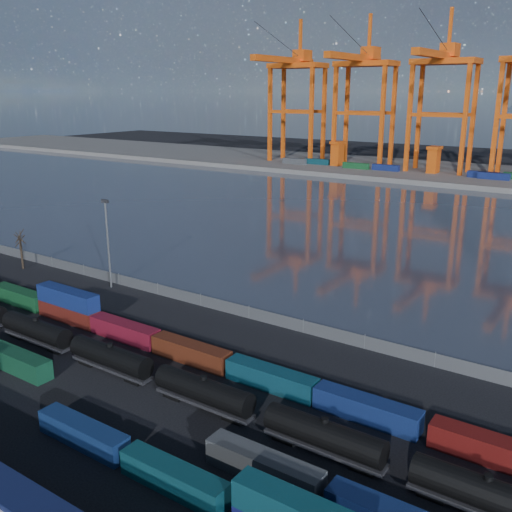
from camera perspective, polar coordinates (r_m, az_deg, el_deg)
The scene contains 13 objects.
ground at distance 73.42m, azimuth -13.64°, elevation -12.99°, with size 700.00×700.00×0.00m, color black.
harbor_water at distance 158.83m, azimuth 15.42°, elevation 2.76°, with size 700.00×700.00×0.00m, color #2F3645.
far_quay at distance 258.92m, azimuth 23.21°, elevation 7.26°, with size 700.00×70.00×2.00m, color #514F4C.
container_row_south at distance 65.41m, azimuth -18.45°, elevation -15.18°, with size 138.59×2.34×4.99m.
container_row_mid at distance 66.31m, azimuth -12.02°, elevation -14.97°, with size 141.04×2.45×2.61m.
container_row_north at distance 87.35m, azimuth -13.57°, elevation -6.99°, with size 141.85×2.49×5.30m.
tanker_string at distance 72.06m, azimuth -10.12°, elevation -11.52°, with size 121.70×2.84×4.06m.
waterfront_fence at distance 91.95m, azimuth -0.70°, elevation -5.68°, with size 160.12×0.12×2.20m.
bare_tree at distance 125.87m, azimuth -22.44°, elevation 0.62°, with size 2.24×2.19×8.30m.
yard_light_mast at distance 107.32m, azimuth -14.61°, elevation 1.65°, with size 1.60×0.40×16.60m.
gantry_cranes at distance 251.65m, azimuth 22.20°, elevation 16.46°, with size 201.08×50.07×67.80m.
quay_containers at distance 246.93m, azimuth 20.07°, elevation 7.75°, with size 172.58×10.99×2.60m.
straddle_carriers at distance 248.87m, azimuth 22.34°, elevation 8.63°, with size 140.00×7.00×11.10m.
Camera 1 is at (48.93, -41.95, 35.17)m, focal length 40.00 mm.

